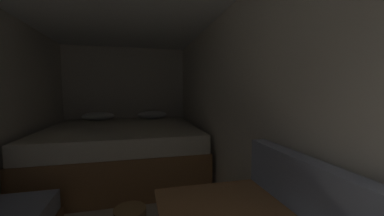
% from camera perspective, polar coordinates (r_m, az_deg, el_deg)
% --- Properties ---
extents(wall_back, '(2.38, 0.05, 2.13)m').
position_cam_1_polar(wall_back, '(4.57, -16.67, 1.57)').
color(wall_back, beige).
rests_on(wall_back, ground).
extents(wall_right, '(0.05, 4.63, 2.13)m').
position_cam_1_polar(wall_right, '(2.42, 9.07, -0.65)').
color(wall_right, beige).
rests_on(wall_right, ground).
extents(bed, '(2.16, 2.04, 0.90)m').
position_cam_1_polar(bed, '(3.59, -17.29, -10.25)').
color(bed, olive).
rests_on(bed, ground).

